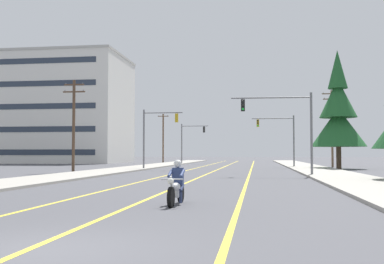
{
  "coord_description": "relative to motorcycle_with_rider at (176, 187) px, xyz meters",
  "views": [
    {
      "loc": [
        3.72,
        -7.59,
        1.68
      ],
      "look_at": [
        0.45,
        15.78,
        2.77
      ],
      "focal_mm": 43.16,
      "sensor_mm": 36.0,
      "label": 1
    }
  ],
  "objects": [
    {
      "name": "motorcycle_with_rider",
      "position": [
        0.0,
        0.0,
        0.0
      ],
      "size": [
        0.7,
        2.19,
        1.46
      ],
      "color": "black",
      "rests_on": "ground"
    },
    {
      "name": "sidewalk_kerb_left",
      "position": [
        -10.57,
        32.69,
        -0.52
      ],
      "size": [
        4.4,
        110.0,
        0.14
      ],
      "primitive_type": "cube",
      "color": "#9E998E",
      "rests_on": "ground"
    },
    {
      "name": "lane_stripe_right",
      "position": [
        2.03,
        37.69,
        -0.58
      ],
      "size": [
        0.16,
        100.0,
        0.01
      ],
      "primitive_type": "cube",
      "color": "yellow",
      "rests_on": "ground"
    },
    {
      "name": "utility_pole_left_far",
      "position": [
        -13.4,
        63.33,
        3.84
      ],
      "size": [
        1.87,
        0.26,
        8.5
      ],
      "color": "brown",
      "rests_on": "ground"
    },
    {
      "name": "apartment_building_far_left_block",
      "position": [
        -32.93,
        62.5,
        8.81
      ],
      "size": [
        25.24,
        16.31,
        18.79
      ],
      "color": "silver",
      "rests_on": "ground"
    },
    {
      "name": "ground_plane",
      "position": [
        -1.12,
        -7.31,
        -0.59
      ],
      "size": [
        400.0,
        400.0,
        0.0
      ],
      "primitive_type": "plane",
      "color": "#47474C"
    },
    {
      "name": "utility_pole_left_near",
      "position": [
        -13.61,
        24.41,
        3.86
      ],
      "size": [
        2.05,
        0.26,
        8.25
      ],
      "color": "#4C3828",
      "rests_on": "ground"
    },
    {
      "name": "traffic_signal_near_right",
      "position": [
        4.88,
        20.06,
        3.58
      ],
      "size": [
        6.02,
        0.48,
        6.2
      ],
      "color": "slate",
      "rests_on": "ground"
    },
    {
      "name": "lane_stripe_center",
      "position": [
        -1.35,
        37.69,
        -0.58
      ],
      "size": [
        0.16,
        100.0,
        0.01
      ],
      "primitive_type": "cube",
      "color": "yellow",
      "rests_on": "ground"
    },
    {
      "name": "sidewalk_kerb_right",
      "position": [
        8.33,
        32.69,
        -0.52
      ],
      "size": [
        4.4,
        110.0,
        0.14
      ],
      "primitive_type": "cube",
      "color": "#9E998E",
      "rests_on": "ground"
    },
    {
      "name": "traffic_signal_mid_left",
      "position": [
        -7.64,
        55.08,
        3.47
      ],
      "size": [
        4.19,
        0.39,
        6.2
      ],
      "color": "slate",
      "rests_on": "ground"
    },
    {
      "name": "traffic_signal_mid_right",
      "position": [
        5.56,
        41.06,
        3.52
      ],
      "size": [
        5.06,
        0.37,
        6.2
      ],
      "color": "slate",
      "rests_on": "ground"
    },
    {
      "name": "utility_pole_right_far",
      "position": [
        11.66,
        42.43,
        4.43
      ],
      "size": [
        2.3,
        0.26,
        9.29
      ],
      "color": "brown",
      "rests_on": "ground"
    },
    {
      "name": "traffic_signal_near_left",
      "position": [
        -7.8,
        31.62,
        3.47
      ],
      "size": [
        4.16,
        0.37,
        6.2
      ],
      "color": "slate",
      "rests_on": "ground"
    },
    {
      "name": "lane_stripe_left",
      "position": [
        -4.17,
        37.69,
        -0.58
      ],
      "size": [
        0.16,
        100.0,
        0.01
      ],
      "primitive_type": "cube",
      "color": "yellow",
      "rests_on": "ground"
    },
    {
      "name": "conifer_tree_right_verge_far",
      "position": [
        11.34,
        36.31,
        5.31
      ],
      "size": [
        5.84,
        5.84,
        12.86
      ],
      "color": "#4C3828",
      "rests_on": "ground"
    }
  ]
}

